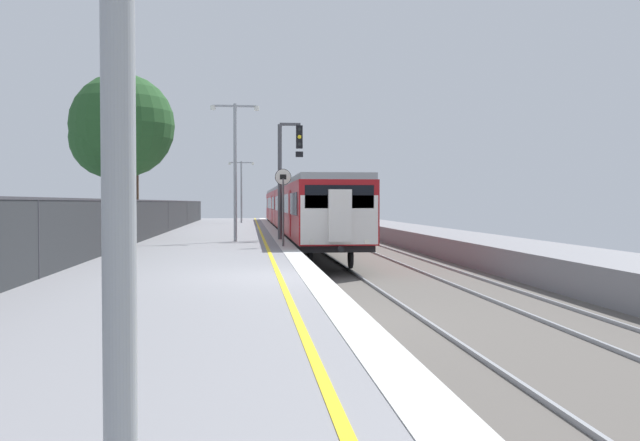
# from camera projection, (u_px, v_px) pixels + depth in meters

# --- Properties ---
(ground) EXTENTS (17.40, 110.00, 1.21)m
(ground) POSITION_uv_depth(u_px,v_px,m) (413.00, 302.00, 15.25)
(ground) COLOR gray
(commuter_train_at_platform) EXTENTS (2.83, 42.34, 3.81)m
(commuter_train_at_platform) POSITION_uv_depth(u_px,v_px,m) (296.00, 208.00, 44.14)
(commuter_train_at_platform) COLOR maroon
(commuter_train_at_platform) RESTS_ON ground
(signal_gantry) EXTENTS (1.10, 0.24, 5.08)m
(signal_gantry) POSITION_uv_depth(u_px,v_px,m) (286.00, 167.00, 29.58)
(signal_gantry) COLOR #47474C
(signal_gantry) RESTS_ON ground
(speed_limit_sign) EXTENTS (0.59, 0.08, 2.85)m
(speed_limit_sign) POSITION_uv_depth(u_px,v_px,m) (283.00, 197.00, 24.91)
(speed_limit_sign) COLOR #59595B
(speed_limit_sign) RESTS_ON ground
(platform_lamp_mid) EXTENTS (2.00, 0.20, 5.71)m
(platform_lamp_mid) POSITION_uv_depth(u_px,v_px,m) (235.00, 160.00, 28.15)
(platform_lamp_mid) COLOR #93999E
(platform_lamp_mid) RESTS_ON ground
(platform_lamp_far) EXTENTS (2.00, 0.20, 4.85)m
(platform_lamp_far) POSITION_uv_depth(u_px,v_px,m) (241.00, 186.00, 53.57)
(platform_lamp_far) COLOR #93999E
(platform_lamp_far) RESTS_ON ground
(platform_back_fence) EXTENTS (0.07, 99.00, 1.74)m
(platform_back_fence) POSITION_uv_depth(u_px,v_px,m) (38.00, 236.00, 14.35)
(platform_back_fence) COLOR #282B2D
(platform_back_fence) RESTS_ON ground
(background_tree_left) EXTENTS (3.24, 3.24, 7.28)m
(background_tree_left) POSITION_uv_depth(u_px,v_px,m) (136.00, 139.00, 41.50)
(background_tree_left) COLOR #473323
(background_tree_left) RESTS_ON ground
(background_tree_centre) EXTENTS (4.50, 4.50, 7.22)m
(background_tree_centre) POSITION_uv_depth(u_px,v_px,m) (119.00, 130.00, 29.50)
(background_tree_centre) COLOR #473323
(background_tree_centre) RESTS_ON ground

